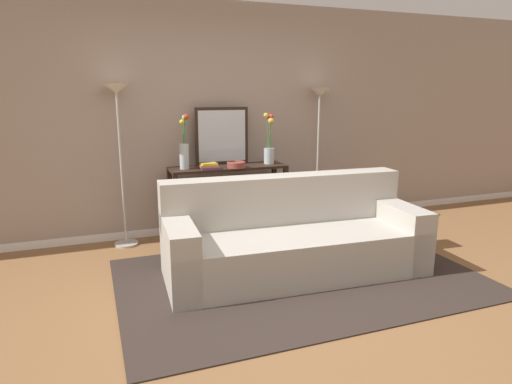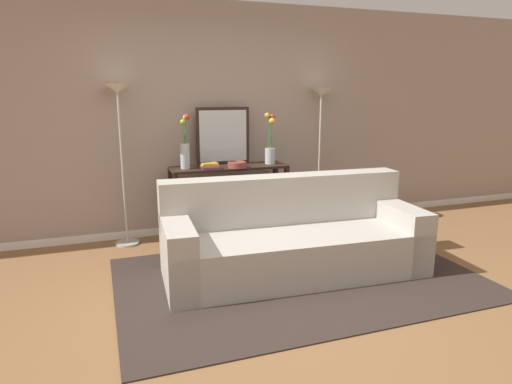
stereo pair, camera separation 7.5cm
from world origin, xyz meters
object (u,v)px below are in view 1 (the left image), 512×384
object	(u,v)px
wall_mirror	(222,136)
book_row_under_console	(200,234)
couch	(293,240)
vase_short_flowers	(269,146)
console_table	(228,188)
floor_lamp_left	(118,120)
fruit_bowl	(236,165)
vase_tall_flowers	(184,148)
floor_lamp_right	(319,118)
book_stack	(210,166)

from	to	relation	value
wall_mirror	book_row_under_console	distance (m)	1.16
couch	vase_short_flowers	size ratio (longest dim) A/B	4.08
console_table	vase_short_flowers	world-z (taller)	vase_short_flowers
book_row_under_console	couch	bearing A→B (deg)	-63.97
console_table	floor_lamp_left	size ratio (longest dim) A/B	0.76
console_table	fruit_bowl	xyz separation A→B (m)	(0.06, -0.13, 0.29)
vase_tall_flowers	floor_lamp_right	bearing A→B (deg)	3.64
console_table	floor_lamp_left	xyz separation A→B (m)	(-1.16, 0.10, 0.79)
floor_lamp_left	fruit_bowl	world-z (taller)	floor_lamp_left
vase_tall_flowers	book_stack	xyz separation A→B (m)	(0.25, -0.12, -0.20)
vase_tall_flowers	wall_mirror	bearing A→B (deg)	19.87
couch	vase_tall_flowers	size ratio (longest dim) A/B	4.06
couch	vase_short_flowers	xyz separation A→B (m)	(0.25, 1.22, 0.73)
floor_lamp_left	vase_short_flowers	bearing A→B (deg)	-3.67
floor_lamp_left	wall_mirror	bearing A→B (deg)	3.24
couch	book_row_under_console	world-z (taller)	couch
couch	vase_short_flowers	bearing A→B (deg)	78.27
fruit_bowl	vase_tall_flowers	bearing A→B (deg)	167.36
console_table	book_row_under_console	size ratio (longest dim) A/B	3.47
couch	floor_lamp_right	world-z (taller)	floor_lamp_right
console_table	wall_mirror	xyz separation A→B (m)	(-0.02, 0.17, 0.58)
book_stack	console_table	bearing A→B (deg)	27.35
couch	console_table	size ratio (longest dim) A/B	1.81
console_table	vase_tall_flowers	bearing A→B (deg)	-179.37
fruit_bowl	wall_mirror	bearing A→B (deg)	104.03
fruit_bowl	book_stack	distance (m)	0.31
couch	wall_mirror	distance (m)	1.65
console_table	wall_mirror	bearing A→B (deg)	96.33
vase_tall_flowers	fruit_bowl	size ratio (longest dim) A/B	2.85
book_stack	book_row_under_console	world-z (taller)	book_stack
floor_lamp_left	fruit_bowl	xyz separation A→B (m)	(1.21, -0.23, -0.51)
vase_short_flowers	book_row_under_console	xyz separation A→B (m)	(-0.85, 0.00, -0.98)
fruit_bowl	book_row_under_console	size ratio (longest dim) A/B	0.54
wall_mirror	vase_short_flowers	size ratio (longest dim) A/B	1.11
couch	vase_tall_flowers	bearing A→B (deg)	121.30
vase_short_flowers	floor_lamp_right	bearing A→B (deg)	8.69
floor_lamp_left	vase_tall_flowers	bearing A→B (deg)	-9.25
floor_lamp_left	book_row_under_console	xyz separation A→B (m)	(0.81, -0.10, -1.31)
console_table	book_stack	xyz separation A→B (m)	(-0.25, -0.13, 0.29)
floor_lamp_right	wall_mirror	world-z (taller)	floor_lamp_right
vase_short_flowers	fruit_bowl	xyz separation A→B (m)	(-0.45, -0.12, -0.18)
floor_lamp_right	book_row_under_console	distance (m)	2.01
floor_lamp_right	vase_short_flowers	xyz separation A→B (m)	(-0.70, -0.11, -0.30)
couch	book_row_under_console	bearing A→B (deg)	116.03
floor_lamp_left	book_stack	world-z (taller)	floor_lamp_left
fruit_bowl	book_row_under_console	world-z (taller)	fruit_bowl
console_table	floor_lamp_left	bearing A→B (deg)	174.95
book_row_under_console	floor_lamp_right	bearing A→B (deg)	3.78
floor_lamp_right	wall_mirror	xyz separation A→B (m)	(-1.22, 0.06, -0.18)
wall_mirror	vase_tall_flowers	bearing A→B (deg)	-160.13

